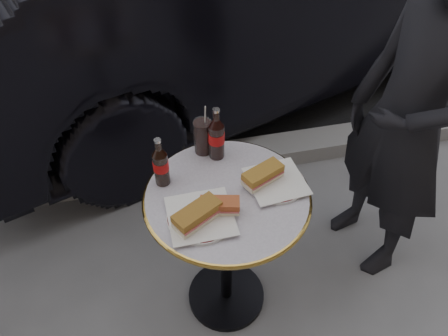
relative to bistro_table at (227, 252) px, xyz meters
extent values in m
plane|color=slate|center=(0.00, 0.00, -0.37)|extent=(80.00, 80.00, 0.00)
cube|color=gray|center=(0.00, 0.90, -0.32)|extent=(40.00, 0.20, 0.12)
cylinder|color=white|center=(-0.11, -0.09, 0.37)|extent=(0.27, 0.27, 0.01)
cylinder|color=silver|center=(0.19, 0.01, 0.37)|extent=(0.23, 0.23, 0.01)
cube|color=olive|center=(-0.13, -0.11, 0.41)|extent=(0.19, 0.15, 0.06)
cube|color=#B1532D|center=(-0.04, -0.08, 0.40)|extent=(0.15, 0.09, 0.05)
cube|color=#9F6E28|center=(0.14, 0.03, 0.41)|extent=(0.17, 0.13, 0.05)
cylinder|color=black|center=(-0.04, 0.25, 0.44)|extent=(0.09, 0.09, 0.15)
imported|color=black|center=(0.78, 0.14, 0.44)|extent=(0.51, 0.66, 1.62)
camera|label=1|loc=(-0.25, -1.05, 1.55)|focal=35.00mm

